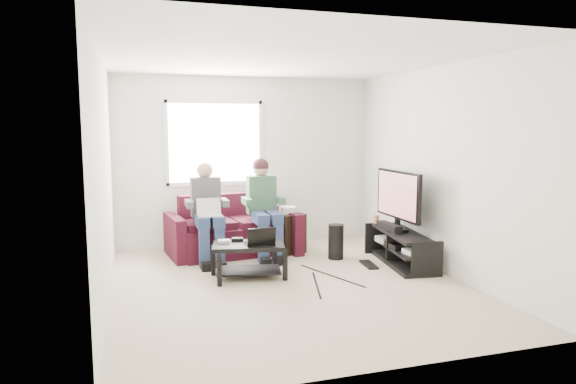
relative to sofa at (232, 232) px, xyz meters
The scene contains 26 objects.
floor 1.77m from the sofa, 78.35° to the right, with size 4.50×4.50×0.00m, color beige.
ceiling 2.87m from the sofa, 78.35° to the right, with size 4.50×4.50×0.00m, color white.
wall_back 1.18m from the sofa, 57.27° to the left, with size 4.50×4.50×0.00m, color silver.
wall_front 4.09m from the sofa, 84.92° to the right, with size 4.50×4.50×0.00m, color silver.
wall_left 2.57m from the sofa, 134.06° to the right, with size 4.50×4.50×0.00m, color silver.
wall_right 3.07m from the sofa, 35.92° to the right, with size 4.50×4.50×0.00m, color silver.
window 1.40m from the sofa, 105.72° to the left, with size 1.48×0.04×1.28m.
sofa is the anchor object (origin of this frame).
person_left 0.66m from the sofa, 141.58° to the right, with size 0.40×0.70×1.35m.
person_right 0.70m from the sofa, 36.62° to the right, with size 0.40×0.71×1.40m.
laptop_silver 0.78m from the sofa, 127.11° to the right, with size 0.32×0.22×0.24m, color silver, non-canonical shape.
coffee_table 1.28m from the sofa, 92.03° to the right, with size 0.94×0.68×0.43m.
laptop_black 1.38m from the sofa, 86.87° to the right, with size 0.34×0.24×0.24m, color black, non-canonical shape.
controller_a 1.21m from the sofa, 105.64° to the right, with size 0.14×0.09×0.04m, color silver.
controller_b 1.12m from the sofa, 97.51° to the right, with size 0.14×0.09×0.04m, color black.
controller_c 1.17m from the sofa, 77.33° to the right, with size 0.14×0.09×0.04m, color gray.
tv_stand 2.41m from the sofa, 31.58° to the right, with size 0.58×1.40×0.45m.
tv 2.43m from the sofa, 29.54° to the right, with size 0.12×1.10×0.81m.
soundbar 2.26m from the sofa, 31.02° to the right, with size 0.12×0.50×0.10m, color black.
drink_cup 2.11m from the sofa, 17.50° to the right, with size 0.08×0.08×0.12m, color #9A6D42.
console_white 2.64m from the sofa, 39.00° to the right, with size 0.30×0.22×0.06m, color silver.
console_grey 2.27m from the sofa, 25.11° to the right, with size 0.34×0.26×0.08m, color gray.
console_black 2.43m from the sofa, 32.59° to the right, with size 0.38×0.30×0.07m, color black.
subwoofer 1.52m from the sofa, 29.15° to the right, with size 0.21×0.21×0.49m, color black.
keyboard_floor 2.04m from the sofa, 36.58° to the right, with size 0.14×0.43×0.02m, color black.
end_table 0.82m from the sofa, 12.66° to the right, with size 0.39×0.39×0.68m.
Camera 1 is at (-1.72, -5.56, 1.84)m, focal length 32.00 mm.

